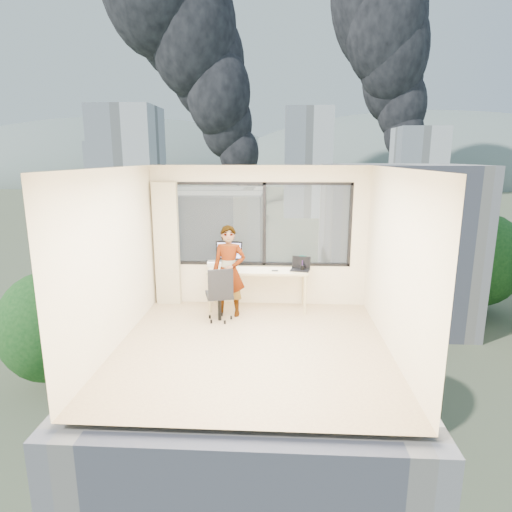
# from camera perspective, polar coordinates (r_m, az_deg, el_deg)

# --- Properties ---
(floor) EXTENTS (4.00, 4.00, 0.01)m
(floor) POSITION_cam_1_polar(r_m,az_deg,el_deg) (6.51, -0.50, -11.94)
(floor) COLOR #D0BB87
(floor) RESTS_ON ground
(ceiling) EXTENTS (4.00, 4.00, 0.01)m
(ceiling) POSITION_cam_1_polar(r_m,az_deg,el_deg) (5.90, -0.55, 11.61)
(ceiling) COLOR white
(ceiling) RESTS_ON ground
(wall_front) EXTENTS (4.00, 0.01, 2.60)m
(wall_front) POSITION_cam_1_polar(r_m,az_deg,el_deg) (4.16, -2.33, -7.31)
(wall_front) COLOR beige
(wall_front) RESTS_ON ground
(wall_left) EXTENTS (0.01, 4.00, 2.60)m
(wall_left) POSITION_cam_1_polar(r_m,az_deg,el_deg) (6.51, -18.37, -0.47)
(wall_left) COLOR beige
(wall_left) RESTS_ON ground
(wall_right) EXTENTS (0.01, 4.00, 2.60)m
(wall_right) POSITION_cam_1_polar(r_m,az_deg,el_deg) (6.27, 18.03, -0.95)
(wall_right) COLOR beige
(wall_right) RESTS_ON ground
(window_wall) EXTENTS (3.30, 0.16, 1.55)m
(window_wall) POSITION_cam_1_polar(r_m,az_deg,el_deg) (7.99, 0.76, 4.24)
(window_wall) COLOR black
(window_wall) RESTS_ON ground
(curtain) EXTENTS (0.45, 0.14, 2.30)m
(curtain) POSITION_cam_1_polar(r_m,az_deg,el_deg) (8.20, -11.74, 1.54)
(curtain) COLOR beige
(curtain) RESTS_ON floor
(desk) EXTENTS (1.80, 0.60, 0.75)m
(desk) POSITION_cam_1_polar(r_m,az_deg,el_deg) (7.92, 0.27, -4.39)
(desk) COLOR beige
(desk) RESTS_ON floor
(chair) EXTENTS (0.61, 0.61, 0.97)m
(chair) POSITION_cam_1_polar(r_m,az_deg,el_deg) (7.35, -4.89, -4.93)
(chair) COLOR black
(chair) RESTS_ON floor
(person) EXTENTS (0.62, 0.43, 1.60)m
(person) POSITION_cam_1_polar(r_m,az_deg,el_deg) (7.51, -3.60, -2.02)
(person) COLOR #2D2D33
(person) RESTS_ON floor
(monitor) EXTENTS (0.50, 0.16, 0.49)m
(monitor) POSITION_cam_1_polar(r_m,az_deg,el_deg) (7.94, -3.55, 0.27)
(monitor) COLOR black
(monitor) RESTS_ON desk
(game_console) EXTENTS (0.36, 0.32, 0.08)m
(game_console) POSITION_cam_1_polar(r_m,az_deg,el_deg) (8.11, -5.29, -0.98)
(game_console) COLOR white
(game_console) RESTS_ON desk
(laptop) EXTENTS (0.40, 0.42, 0.22)m
(laptop) POSITION_cam_1_polar(r_m,az_deg,el_deg) (7.75, 5.88, -1.14)
(laptop) COLOR black
(laptop) RESTS_ON desk
(cellphone) EXTENTS (0.12, 0.06, 0.01)m
(cellphone) POSITION_cam_1_polar(r_m,az_deg,el_deg) (7.71, 2.52, -1.94)
(cellphone) COLOR black
(cellphone) RESTS_ON desk
(pen_cup) EXTENTS (0.10, 0.10, 0.10)m
(pen_cup) POSITION_cam_1_polar(r_m,az_deg,el_deg) (7.75, 6.17, -1.60)
(pen_cup) COLOR black
(pen_cup) RESTS_ON desk
(handbag) EXTENTS (0.30, 0.16, 0.22)m
(handbag) POSITION_cam_1_polar(r_m,az_deg,el_deg) (7.99, 6.09, -0.69)
(handbag) COLOR #0C4D49
(handbag) RESTS_ON desk
(exterior_ground) EXTENTS (400.00, 400.00, 0.04)m
(exterior_ground) POSITION_cam_1_polar(r_m,az_deg,el_deg) (126.99, 3.02, 5.45)
(exterior_ground) COLOR #515B3D
(exterior_ground) RESTS_ON ground
(near_bldg_a) EXTENTS (16.00, 12.00, 14.00)m
(near_bldg_a) POSITION_cam_1_polar(r_m,az_deg,el_deg) (38.35, -11.08, -1.93)
(near_bldg_a) COLOR beige
(near_bldg_a) RESTS_ON exterior_ground
(near_bldg_b) EXTENTS (14.00, 13.00, 16.00)m
(near_bldg_b) POSITION_cam_1_polar(r_m,az_deg,el_deg) (46.23, 17.70, 1.51)
(near_bldg_b) COLOR silver
(near_bldg_b) RESTS_ON exterior_ground
(far_tower_a) EXTENTS (14.00, 14.00, 28.00)m
(far_tower_a) POSITION_cam_1_polar(r_m,az_deg,el_deg) (106.95, -16.43, 11.05)
(far_tower_a) COLOR silver
(far_tower_a) RESTS_ON exterior_ground
(far_tower_b) EXTENTS (13.00, 13.00, 30.00)m
(far_tower_b) POSITION_cam_1_polar(r_m,az_deg,el_deg) (126.13, 6.82, 12.16)
(far_tower_b) COLOR silver
(far_tower_b) RESTS_ON exterior_ground
(far_tower_c) EXTENTS (15.00, 15.00, 26.00)m
(far_tower_c) POSITION_cam_1_polar(r_m,az_deg,el_deg) (152.60, 20.59, 10.82)
(far_tower_c) COLOR silver
(far_tower_c) RESTS_ON exterior_ground
(far_tower_d) EXTENTS (16.00, 14.00, 22.00)m
(far_tower_d) POSITION_cam_1_polar(r_m,az_deg,el_deg) (167.27, -18.27, 10.43)
(far_tower_d) COLOR silver
(far_tower_d) RESTS_ON exterior_ground
(hill_a) EXTENTS (288.00, 216.00, 90.00)m
(hill_a) POSITION_cam_1_polar(r_m,az_deg,el_deg) (347.81, -17.30, 9.70)
(hill_a) COLOR slate
(hill_a) RESTS_ON exterior_ground
(hill_b) EXTENTS (300.00, 220.00, 96.00)m
(hill_b) POSITION_cam_1_polar(r_m,az_deg,el_deg) (341.18, 20.47, 9.42)
(hill_b) COLOR slate
(hill_b) RESTS_ON exterior_ground
(tree_a) EXTENTS (7.00, 7.00, 8.00)m
(tree_a) POSITION_cam_1_polar(r_m,az_deg,el_deg) (34.76, -25.60, -9.82)
(tree_a) COLOR #174719
(tree_a) RESTS_ON exterior_ground
(tree_b) EXTENTS (7.60, 7.60, 9.00)m
(tree_b) POSITION_cam_1_polar(r_m,az_deg,el_deg) (27.08, 10.85, -14.09)
(tree_b) COLOR #174719
(tree_b) RESTS_ON exterior_ground
(tree_c) EXTENTS (8.40, 8.40, 10.00)m
(tree_c) POSITION_cam_1_polar(r_m,az_deg,el_deg) (52.06, 27.64, -1.52)
(tree_c) COLOR #174719
(tree_c) RESTS_ON exterior_ground
(smoke_plume_a) EXTENTS (40.00, 24.00, 90.00)m
(smoke_plume_a) POSITION_cam_1_polar(r_m,az_deg,el_deg) (160.38, -0.66, 26.11)
(smoke_plume_a) COLOR black
(smoke_plume_a) RESTS_ON exterior_ground
(smoke_plume_b) EXTENTS (30.00, 18.00, 70.00)m
(smoke_plume_b) POSITION_cam_1_polar(r_m,az_deg,el_deg) (185.76, 21.59, 19.68)
(smoke_plume_b) COLOR black
(smoke_plume_b) RESTS_ON exterior_ground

